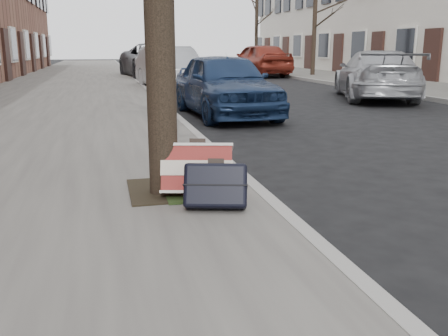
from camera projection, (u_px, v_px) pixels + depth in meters
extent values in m
cube|color=slate|center=(70.00, 87.00, 17.24)|extent=(5.00, 70.00, 0.12)
cube|color=#65635C|center=(371.00, 82.00, 19.86)|extent=(4.00, 70.00, 0.12)
cube|color=black|center=(176.00, 189.00, 4.57)|extent=(0.85, 0.85, 0.02)
cube|color=maroon|center=(197.00, 170.00, 4.33)|extent=(0.67, 0.47, 0.47)
cube|color=black|center=(216.00, 185.00, 3.99)|extent=(0.57, 0.42, 0.39)
imported|color=#17294C|center=(225.00, 84.00, 10.25)|extent=(1.75, 3.92, 1.31)
imported|color=#9B9EA3|center=(170.00, 68.00, 16.44)|extent=(2.06, 4.51, 1.43)
imported|color=#39393F|center=(156.00, 61.00, 22.57)|extent=(3.25, 5.97, 1.59)
imported|color=#9A9CA0|center=(375.00, 75.00, 13.60)|extent=(3.27, 4.88, 1.31)
imported|color=maroon|center=(259.00, 60.00, 24.43)|extent=(2.37, 4.87, 1.60)
cylinder|color=black|center=(315.00, 15.00, 23.20)|extent=(0.20, 0.20, 5.50)
cylinder|color=black|center=(256.00, 31.00, 31.99)|extent=(0.21, 0.21, 4.62)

